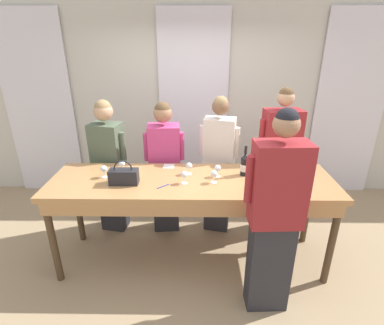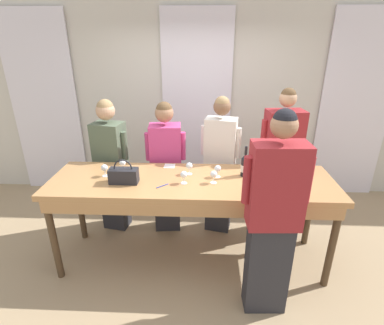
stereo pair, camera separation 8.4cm
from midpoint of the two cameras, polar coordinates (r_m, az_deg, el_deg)
The scene contains 23 objects.
ground_plane at distance 3.55m, azimuth 0.65°, elevation -17.72°, with size 18.00×18.00×0.00m, color tan.
wall_back at distance 4.53m, azimuth 1.46°, elevation 11.24°, with size 12.00×0.06×2.80m.
curtain_panel_left at distance 5.06m, azimuth -25.77°, elevation 9.60°, with size 1.00×0.03×2.69m.
curtain_panel_center at distance 4.48m, azimuth 1.44°, elevation 10.37°, with size 1.00×0.03×2.69m.
curtain_panel_right at distance 4.99m, azimuth 29.00°, elevation 8.85°, with size 1.00×0.03×2.69m.
tasting_bar at distance 3.03m, azimuth 0.71°, elevation -4.97°, with size 2.85×0.81×0.99m.
wine_bottle at distance 3.10m, azimuth 10.82°, elevation -0.56°, with size 0.08×0.08×0.32m.
handbag at distance 2.97m, azimuth -12.11°, elevation -2.38°, with size 0.28×0.12×0.24m.
wine_glass_front_left at distance 3.23m, azimuth -12.36°, elevation -0.13°, with size 0.07×0.07×0.13m.
wine_glass_front_mid at distance 2.89m, azimuth -0.74°, elevation -2.40°, with size 0.07×0.07×0.13m.
wine_glass_front_right at distance 3.33m, azimuth 11.35°, elevation 0.61°, with size 0.07×0.07×0.13m.
wine_glass_center_left at distance 3.08m, azimuth 0.25°, elevation -0.74°, with size 0.07×0.07×0.13m.
wine_glass_center_mid at distance 3.27m, azimuth 16.32°, elevation -0.28°, with size 0.07×0.07×0.13m.
wine_glass_center_right at distance 2.91m, azimuth 4.98°, elevation -2.32°, with size 0.07×0.07×0.13m.
wine_glass_back_left at distance 3.16m, azimuth -15.61°, elevation -1.06°, with size 0.07×0.07×0.13m.
wine_glass_back_mid at distance 3.04m, azimuth 5.70°, elevation -1.23°, with size 0.07×0.07×0.13m.
napkin at distance 3.31m, azimuth -3.58°, elevation -0.67°, with size 0.12×0.12×0.00m.
pen at distance 2.88m, azimuth -4.82°, elevation -4.46°, with size 0.11×0.10×0.01m.
guest_olive_jacket at distance 3.76m, azimuth -14.47°, elevation -0.43°, with size 0.47×0.32×1.67m.
guest_pink_top at distance 3.64m, azimuth -4.28°, elevation -0.92°, with size 0.48×0.30×1.65m.
guest_cream_sweater at distance 3.60m, azimuth 5.98°, elevation -0.49°, with size 0.47×0.29×1.71m.
guest_striped_shirt at distance 3.71m, azimuth 17.03°, elevation -0.31°, with size 0.53×0.30×1.81m.
host_pouring at distance 2.57m, azimuth 16.05°, elevation -10.21°, with size 0.54×0.26×1.85m.
Camera 2 is at (0.12, -2.70, 2.31)m, focal length 28.00 mm.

